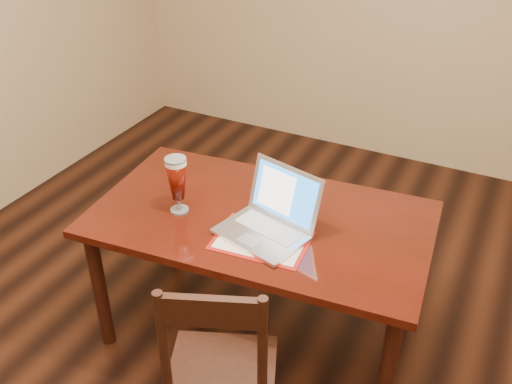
% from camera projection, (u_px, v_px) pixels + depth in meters
% --- Properties ---
extents(dining_table, '(1.57, 0.97, 0.97)m').
position_uv_depth(dining_table, '(258.00, 230.00, 2.58)').
color(dining_table, '#481009').
rests_on(dining_table, ground).
extents(dining_chair, '(0.52, 0.51, 0.95)m').
position_uv_depth(dining_chair, '(220.00, 376.00, 2.11)').
color(dining_chair, black).
rests_on(dining_chair, ground).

